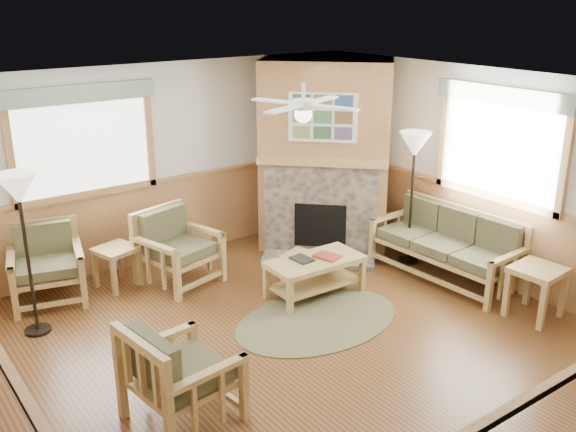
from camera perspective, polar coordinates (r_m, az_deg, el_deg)
floor at (r=7.03m, az=0.76°, el=-11.11°), size 6.00×6.00×0.01m
ceiling at (r=6.13m, az=0.87°, el=11.30°), size 6.00×6.00×0.01m
wall_back at (r=8.93m, az=-10.89°, el=4.63°), size 6.00×0.02×2.70m
wall_front at (r=4.65m, az=24.09°, el=-10.80°), size 6.00×0.02×2.70m
wall_right at (r=8.52m, az=17.17°, el=3.42°), size 0.02×6.00×2.70m
wainscot at (r=6.77m, az=0.78°, el=-7.05°), size 6.00×6.00×1.10m
fireplace at (r=9.22m, az=3.33°, el=5.40°), size 3.11×3.11×2.70m
window_back at (r=8.27m, az=-18.28°, el=11.23°), size 1.90×0.16×1.50m
window_right at (r=8.15m, az=18.95°, el=11.05°), size 0.16×1.90×1.50m
ceiling_fan at (r=6.55m, az=1.39°, el=11.45°), size 1.59×1.59×0.36m
sofa at (r=8.57m, az=13.78°, el=-2.55°), size 1.99×0.89×0.90m
armchair_back_left at (r=8.21m, az=-20.68°, el=-4.13°), size 1.00×1.00×0.93m
armchair_back_right at (r=8.28m, az=-9.69°, el=-2.84°), size 1.04×1.04×0.95m
armchair_left at (r=5.74m, az=-9.44°, el=-13.54°), size 0.92×0.92×0.93m
coffee_table at (r=7.94m, az=2.41°, el=-5.41°), size 1.20×0.63×0.47m
end_table_chairs at (r=8.42m, az=-14.93°, el=-4.40°), size 0.58×0.57×0.53m
end_table_sofa at (r=7.91m, az=21.13°, el=-6.33°), size 0.59×0.57×0.61m
footstool at (r=8.34m, az=1.16°, el=-4.59°), size 0.52×0.52×0.36m
braided_rug at (r=7.44m, az=2.62°, el=-9.22°), size 2.61×2.61×0.01m
floor_lamp_left at (r=7.36m, az=-22.16°, el=-3.26°), size 0.47×0.47×1.82m
floor_lamp_right at (r=8.80m, az=10.92°, el=1.52°), size 0.53×0.53×1.85m
book_red at (r=7.89m, az=3.51°, el=-3.50°), size 0.29×0.35×0.03m
book_dark at (r=7.80m, az=1.25°, el=-3.77°), size 0.22×0.28×0.03m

